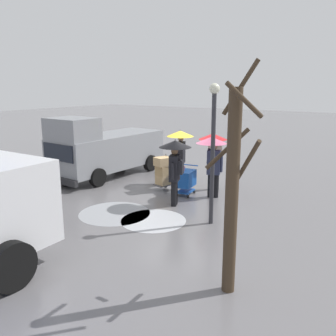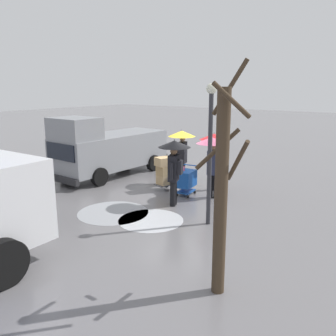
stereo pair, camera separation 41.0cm
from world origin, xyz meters
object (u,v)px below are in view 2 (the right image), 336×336
Objects in this scene: pedestrian_black_side at (174,158)px; pedestrian_white_side at (215,148)px; shopping_cart_vendor at (186,179)px; pedestrian_pink_side at (213,153)px; cargo_van_parked_right at (107,148)px; pedestrian_far_side at (182,144)px; bare_tree_near at (222,188)px; hand_dolly_boxes at (164,171)px; street_lamp at (210,140)px.

pedestrian_white_side is (-0.21, -2.26, 0.01)m from pedestrian_black_side.
pedestrian_pink_side is at bearing -161.11° from shopping_cart_vendor.
cargo_van_parked_right is 4.36m from shopping_cart_vendor.
pedestrian_far_side is (1.46, -0.01, -0.01)m from pedestrian_white_side.
pedestrian_white_side is (-0.48, -1.15, 1.02)m from shopping_cart_vendor.
shopping_cart_vendor is 0.49× the size of pedestrian_pink_side.
bare_tree_near reaches higher than pedestrian_white_side.
hand_dolly_boxes reaches higher than shopping_cart_vendor.
pedestrian_far_side is at bearing -166.99° from cargo_van_parked_right.
street_lamp is at bearing 136.43° from shopping_cart_vendor.
pedestrian_pink_side is at bearing 178.90° from cargo_van_parked_right.
hand_dolly_boxes is 3.91m from street_lamp.
shopping_cart_vendor is 0.79× the size of hand_dolly_boxes.
street_lamp is (-6.30, 2.30, 1.19)m from cargo_van_parked_right.
hand_dolly_boxes is 0.61× the size of pedestrian_pink_side.
pedestrian_black_side is at bearing 161.71° from cargo_van_parked_right.
cargo_van_parked_right is 9.66m from bare_tree_near.
pedestrian_pink_side is 0.94m from pedestrian_white_side.
street_lamp reaches higher than pedestrian_pink_side.
hand_dolly_boxes is 0.61× the size of pedestrian_far_side.
cargo_van_parked_right reaches higher than pedestrian_white_side.
cargo_van_parked_right reaches higher than pedestrian_far_side.
shopping_cart_vendor is at bearing -76.26° from pedestrian_black_side.
cargo_van_parked_right is 2.51× the size of pedestrian_far_side.
shopping_cart_vendor is 1.01m from hand_dolly_boxes.
pedestrian_pink_side and pedestrian_white_side have the same top height.
hand_dolly_boxes is 0.61× the size of pedestrian_black_side.
street_lamp reaches higher than pedestrian_white_side.
hand_dolly_boxes is at bearing -42.02° from pedestrian_black_side.
bare_tree_near is at bearing 123.26° from street_lamp.
shopping_cart_vendor is at bearing 174.73° from cargo_van_parked_right.
pedestrian_white_side is at bearing -60.13° from bare_tree_near.
shopping_cart_vendor is 6.26m from bare_tree_near.
street_lamp is at bearing 159.96° from cargo_van_parked_right.
hand_dolly_boxes is 0.61× the size of pedestrian_white_side.
pedestrian_far_side reaches higher than shopping_cart_vendor.
street_lamp is (1.85, -2.82, 0.35)m from bare_tree_near.
cargo_van_parked_right is at bearing -18.29° from pedestrian_black_side.
shopping_cart_vendor is 1.61m from pedestrian_white_side.
cargo_van_parked_right is 5.18m from pedestrian_pink_side.
pedestrian_black_side is at bearing -24.49° from street_lamp.
pedestrian_far_side is (-3.32, -0.77, 0.39)m from cargo_van_parked_right.
pedestrian_white_side is 6.79m from bare_tree_near.
shopping_cart_vendor is 1.52m from pedestrian_black_side.
pedestrian_pink_side reaches higher than hand_dolly_boxes.
pedestrian_far_side is at bearing -25.06° from pedestrian_pink_side.
bare_tree_near is (-4.83, 5.89, 0.45)m from pedestrian_far_side.
pedestrian_far_side is 7.63m from bare_tree_near.
street_lamp is (-2.00, 1.90, 1.80)m from shopping_cart_vendor.
bare_tree_near is at bearing 119.87° from pedestrian_white_side.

